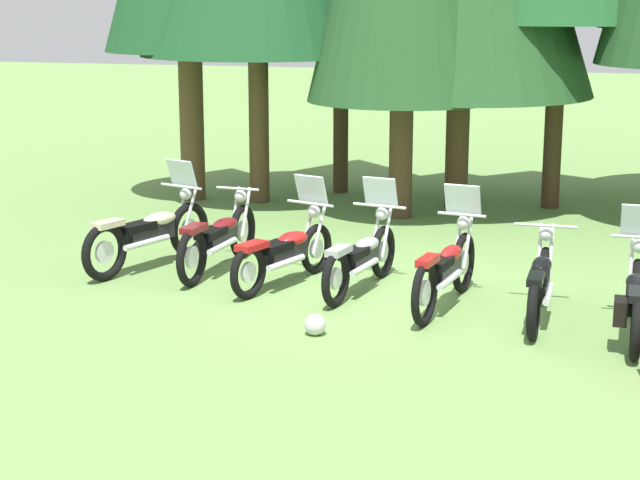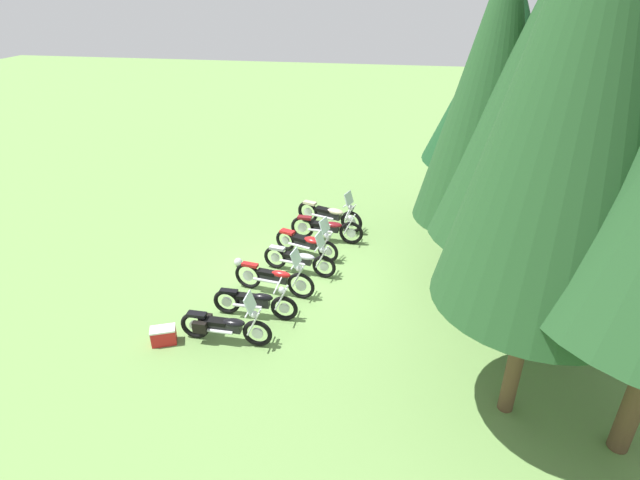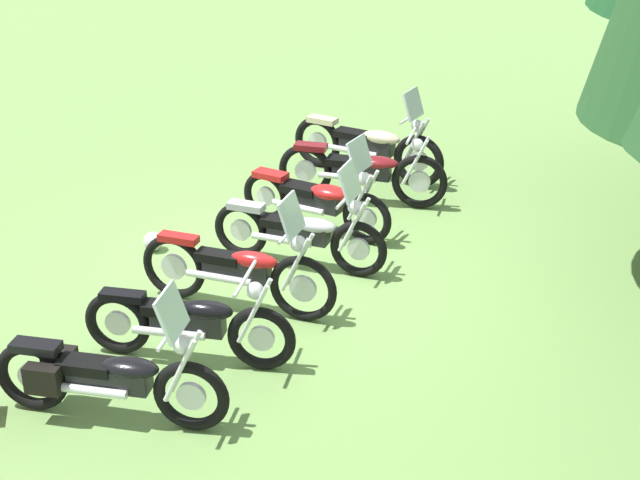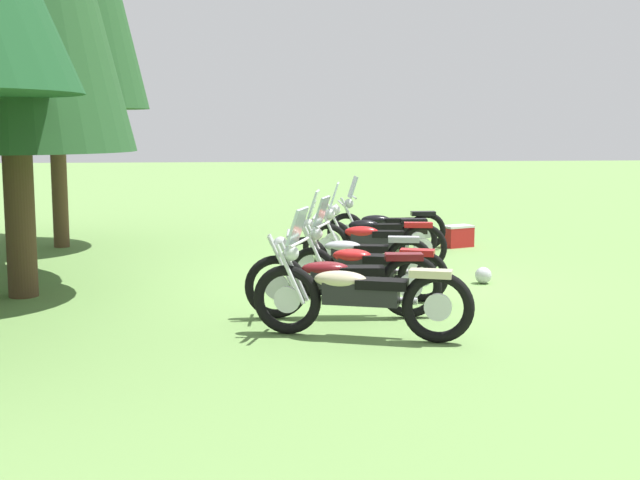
# 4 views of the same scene
# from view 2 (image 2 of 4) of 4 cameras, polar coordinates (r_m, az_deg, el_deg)

# --- Properties ---
(ground_plane) EXTENTS (80.00, 80.00, 0.00)m
(ground_plane) POSITION_cam_2_polar(r_m,az_deg,el_deg) (14.22, -3.04, -3.80)
(ground_plane) COLOR #6B934C
(motorcycle_0) EXTENTS (1.02, 2.32, 1.39)m
(motorcycle_0) POSITION_cam_2_polar(r_m,az_deg,el_deg) (16.57, 1.15, 2.94)
(motorcycle_0) COLOR black
(motorcycle_0) RESTS_ON ground_plane
(motorcycle_1) EXTENTS (0.63, 2.34, 1.03)m
(motorcycle_1) POSITION_cam_2_polar(r_m,az_deg,el_deg) (15.71, 0.79, 1.38)
(motorcycle_1) COLOR black
(motorcycle_1) RESTS_ON ground_plane
(motorcycle_2) EXTENTS (0.92, 2.06, 1.34)m
(motorcycle_2) POSITION_cam_2_polar(r_m,az_deg,el_deg) (14.85, -1.49, -0.29)
(motorcycle_2) COLOR black
(motorcycle_2) RESTS_ON ground_plane
(motorcycle_3) EXTENTS (0.72, 2.16, 1.35)m
(motorcycle_3) POSITION_cam_2_polar(r_m,az_deg,el_deg) (14.00, -2.28, -2.19)
(motorcycle_3) COLOR black
(motorcycle_3) RESTS_ON ground_plane
(motorcycle_4) EXTENTS (0.61, 2.25, 1.39)m
(motorcycle_4) POSITION_cam_2_polar(r_m,az_deg,el_deg) (13.14, -5.16, -4.31)
(motorcycle_4) COLOR black
(motorcycle_4) RESTS_ON ground_plane
(motorcycle_5) EXTENTS (0.73, 2.15, 0.99)m
(motorcycle_5) POSITION_cam_2_polar(r_m,az_deg,el_deg) (12.34, -7.36, -7.05)
(motorcycle_5) COLOR black
(motorcycle_5) RESTS_ON ground_plane
(motorcycle_6) EXTENTS (0.62, 2.19, 1.36)m
(motorcycle_6) POSITION_cam_2_polar(r_m,az_deg,el_deg) (11.65, -10.90, -9.59)
(motorcycle_6) COLOR black
(motorcycle_6) RESTS_ON ground_plane
(pine_tree_0) EXTENTS (2.95, 2.95, 7.76)m
(pine_tree_0) POSITION_cam_2_polar(r_m,az_deg,el_deg) (16.53, 19.48, 18.38)
(pine_tree_0) COLOR brown
(pine_tree_0) RESTS_ON ground_plane
(pine_tree_1) EXTENTS (4.08, 4.08, 7.55)m
(pine_tree_1) POSITION_cam_2_polar(r_m,az_deg,el_deg) (15.35, 20.36, 17.21)
(pine_tree_1) COLOR brown
(pine_tree_1) RESTS_ON ground_plane
(pine_tree_2) EXTENTS (3.34, 3.34, 9.01)m
(pine_tree_2) POSITION_cam_2_polar(r_m,az_deg,el_deg) (14.40, 26.82, 18.49)
(pine_tree_2) COLOR #42301E
(pine_tree_2) RESTS_ON ground_plane
(pine_tree_3) EXTENTS (3.09, 3.09, 8.53)m
(pine_tree_3) POSITION_cam_2_polar(r_m,az_deg,el_deg) (12.60, 19.14, 16.18)
(pine_tree_3) COLOR #4C3823
(pine_tree_3) RESTS_ON ground_plane
(pine_tree_4) EXTENTS (4.47, 4.47, 8.71)m
(pine_tree_4) POSITION_cam_2_polar(r_m,az_deg,el_deg) (12.03, 24.72, 15.29)
(pine_tree_4) COLOR #4C3823
(pine_tree_4) RESTS_ON ground_plane
(pine_tree_5) EXTENTS (4.07, 4.07, 8.82)m
(pine_tree_5) POSITION_cam_2_polar(r_m,az_deg,el_deg) (10.56, 29.85, 16.41)
(pine_tree_5) COLOR #42301E
(pine_tree_5) RESTS_ON ground_plane
(pine_tree_6) EXTENTS (3.39, 3.39, 10.16)m
(pine_tree_6) POSITION_cam_2_polar(r_m,az_deg,el_deg) (8.02, 28.01, 17.10)
(pine_tree_6) COLOR brown
(pine_tree_6) RESTS_ON ground_plane
(picnic_cooler) EXTENTS (0.52, 0.64, 0.41)m
(picnic_cooler) POSITION_cam_2_polar(r_m,az_deg,el_deg) (12.10, -17.44, -10.38)
(picnic_cooler) COLOR red
(picnic_cooler) RESTS_ON ground_plane
(dropped_helmet) EXTENTS (0.24, 0.24, 0.24)m
(dropped_helmet) POSITION_cam_2_polar(r_m,az_deg,el_deg) (14.70, -9.33, -2.48)
(dropped_helmet) COLOR silver
(dropped_helmet) RESTS_ON ground_plane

